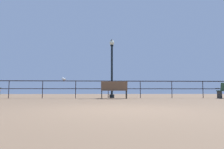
# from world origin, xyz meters

# --- Properties ---
(ground_plane) EXTENTS (60.00, 60.00, 0.00)m
(ground_plane) POSITION_xyz_m (0.00, 0.00, 0.00)
(ground_plane) COLOR brown
(pier_railing) EXTENTS (23.83, 0.05, 1.07)m
(pier_railing) POSITION_xyz_m (-0.00, 7.98, 0.79)
(pier_railing) COLOR black
(pier_railing) RESTS_ON ground_plane
(bench_near_left) EXTENTS (1.50, 0.72, 0.97)m
(bench_near_left) POSITION_xyz_m (0.31, 7.07, 0.53)
(bench_near_left) COLOR brown
(bench_near_left) RESTS_ON ground_plane
(lamppost_center) EXTENTS (0.31, 0.31, 3.77)m
(lamppost_center) POSITION_xyz_m (0.24, 8.30, 1.98)
(lamppost_center) COLOR black
(lamppost_center) RESTS_ON ground_plane
(seagull_on_rail) EXTENTS (0.35, 0.34, 0.21)m
(seagull_on_rail) POSITION_xyz_m (-2.71, 7.99, 1.16)
(seagull_on_rail) COLOR silver
(seagull_on_rail) RESTS_ON pier_railing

